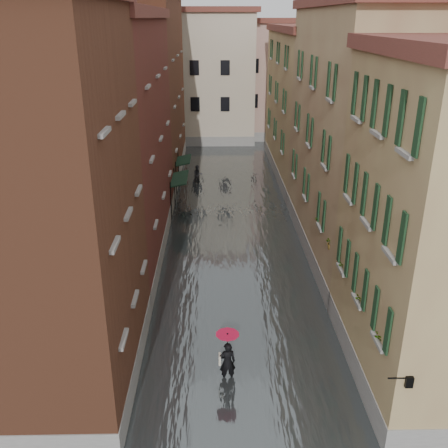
{
  "coord_description": "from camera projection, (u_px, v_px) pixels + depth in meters",
  "views": [
    {
      "loc": [
        -1.1,
        -17.23,
        12.51
      ],
      "look_at": [
        -0.65,
        5.71,
        3.0
      ],
      "focal_mm": 40.0,
      "sensor_mm": 36.0,
      "label": 1
    }
  ],
  "objects": [
    {
      "name": "building_end_cream",
      "position": [
        196.0,
        78.0,
        53.28
      ],
      "size": [
        12.0,
        9.0,
        13.0
      ],
      "primitive_type": "cube",
      "color": "#BBB094",
      "rests_on": "ground"
    },
    {
      "name": "pedestrian_far",
      "position": [
        198.0,
        175.0,
        40.12
      ],
      "size": [
        0.93,
        0.83,
        1.59
      ],
      "primitive_type": "imported",
      "rotation": [
        0.0,
        0.0,
        0.35
      ],
      "color": "black",
      "rests_on": "ground"
    },
    {
      "name": "building_end_pink",
      "position": [
        278.0,
        81.0,
        55.48
      ],
      "size": [
        10.0,
        9.0,
        12.0
      ],
      "primitive_type": "cube",
      "color": "tan",
      "rests_on": "ground"
    },
    {
      "name": "awning_near",
      "position": [
        179.0,
        180.0,
        33.42
      ],
      "size": [
        1.09,
        3.24,
        2.8
      ],
      "color": "black",
      "rests_on": "ground"
    },
    {
      "name": "pedestrian_main",
      "position": [
        227.0,
        354.0,
        18.12
      ],
      "size": [
        0.86,
        0.86,
        2.06
      ],
      "color": "black",
      "rests_on": "ground"
    },
    {
      "name": "wall_lantern",
      "position": [
        408.0,
        381.0,
        14.11
      ],
      "size": [
        0.71,
        0.22,
        0.35
      ],
      "color": "black",
      "rests_on": "ground"
    },
    {
      "name": "awning_far",
      "position": [
        183.0,
        161.0,
        37.7
      ],
      "size": [
        1.09,
        2.74,
        2.8
      ],
      "color": "black",
      "rests_on": "ground"
    },
    {
      "name": "ground",
      "position": [
        242.0,
        343.0,
        20.73
      ],
      "size": [
        120.0,
        120.0,
        0.0
      ],
      "primitive_type": "plane",
      "color": "#515153",
      "rests_on": "ground"
    },
    {
      "name": "building_left_near",
      "position": [
        34.0,
        217.0,
        16.26
      ],
      "size": [
        6.0,
        8.0,
        13.0
      ],
      "primitive_type": "cube",
      "color": "brown",
      "rests_on": "ground"
    },
    {
      "name": "floodwater",
      "position": [
        232.0,
        222.0,
        32.69
      ],
      "size": [
        10.0,
        60.0,
        0.2
      ],
      "primitive_type": "cube",
      "color": "#43484A",
      "rests_on": "ground"
    },
    {
      "name": "building_right_far",
      "position": [
        313.0,
        107.0,
        40.82
      ],
      "size": [
        6.0,
        16.0,
        11.5
      ],
      "primitive_type": "cube",
      "color": "#96744D",
      "rests_on": "ground"
    },
    {
      "name": "building_left_far",
      "position": [
        141.0,
        92.0,
        40.08
      ],
      "size": [
        6.0,
        16.0,
        14.0
      ],
      "primitive_type": "cube",
      "color": "brown",
      "rests_on": "ground"
    },
    {
      "name": "building_left_mid",
      "position": [
        104.0,
        145.0,
        26.52
      ],
      "size": [
        6.0,
        14.0,
        12.5
      ],
      "primitive_type": "cube",
      "color": "maroon",
      "rests_on": "ground"
    },
    {
      "name": "window_planters",
      "position": [
        346.0,
        261.0,
        19.93
      ],
      "size": [
        0.59,
        10.66,
        0.84
      ],
      "color": "brown",
      "rests_on": "ground"
    },
    {
      "name": "building_right_mid",
      "position": [
        366.0,
        139.0,
        26.67
      ],
      "size": [
        6.0,
        14.0,
        13.0
      ],
      "primitive_type": "cube",
      "color": "tan",
      "rests_on": "ground"
    }
  ]
}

